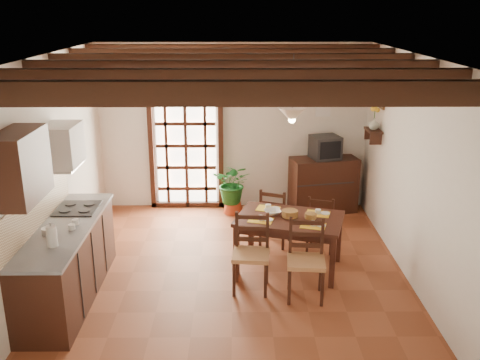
{
  "coord_description": "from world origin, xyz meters",
  "views": [
    {
      "loc": [
        0.05,
        -6.34,
        3.35
      ],
      "look_at": [
        0.1,
        0.4,
        1.15
      ],
      "focal_mm": 40.0,
      "sensor_mm": 36.0,
      "label": 1
    }
  ],
  "objects_px": {
    "chair_far_right": "(321,232)",
    "sideboard": "(323,185)",
    "potted_plant": "(233,181)",
    "chair_near_right": "(305,274)",
    "chair_far_left": "(275,227)",
    "chair_near_left": "(251,267)",
    "crt_tv": "(325,147)",
    "pendant_lamp": "(292,113)",
    "kitchen_counter": "(68,261)",
    "dining_table": "(290,224)"
  },
  "relations": [
    {
      "from": "kitchen_counter",
      "to": "pendant_lamp",
      "type": "xyz_separation_m",
      "value": [
        2.7,
        0.82,
        1.6
      ]
    },
    {
      "from": "sideboard",
      "to": "chair_near_left",
      "type": "bearing_deg",
      "value": -128.17
    },
    {
      "from": "chair_far_left",
      "to": "potted_plant",
      "type": "distance_m",
      "value": 1.43
    },
    {
      "from": "sideboard",
      "to": "potted_plant",
      "type": "height_order",
      "value": "potted_plant"
    },
    {
      "from": "chair_far_left",
      "to": "pendant_lamp",
      "type": "xyz_separation_m",
      "value": [
        0.13,
        -0.66,
        1.8
      ]
    },
    {
      "from": "kitchen_counter",
      "to": "dining_table",
      "type": "distance_m",
      "value": 2.8
    },
    {
      "from": "chair_near_right",
      "to": "sideboard",
      "type": "distance_m",
      "value": 2.94
    },
    {
      "from": "kitchen_counter",
      "to": "chair_far_left",
      "type": "relative_size",
      "value": 2.57
    },
    {
      "from": "kitchen_counter",
      "to": "potted_plant",
      "type": "xyz_separation_m",
      "value": [
        1.95,
        2.73,
        0.1
      ]
    },
    {
      "from": "kitchen_counter",
      "to": "dining_table",
      "type": "xyz_separation_m",
      "value": [
        2.7,
        0.72,
        0.16
      ]
    },
    {
      "from": "dining_table",
      "to": "chair_far_right",
      "type": "bearing_deg",
      "value": 63.99
    },
    {
      "from": "chair_near_right",
      "to": "chair_far_right",
      "type": "bearing_deg",
      "value": 78.96
    },
    {
      "from": "pendant_lamp",
      "to": "potted_plant",
      "type": "bearing_deg",
      "value": 111.38
    },
    {
      "from": "chair_near_left",
      "to": "chair_far_left",
      "type": "distance_m",
      "value": 1.38
    },
    {
      "from": "kitchen_counter",
      "to": "chair_far_right",
      "type": "height_order",
      "value": "kitchen_counter"
    },
    {
      "from": "kitchen_counter",
      "to": "chair_far_left",
      "type": "distance_m",
      "value": 2.97
    },
    {
      "from": "kitchen_counter",
      "to": "sideboard",
      "type": "bearing_deg",
      "value": 39.08
    },
    {
      "from": "chair_far_right",
      "to": "crt_tv",
      "type": "relative_size",
      "value": 1.56
    },
    {
      "from": "chair_near_right",
      "to": "chair_far_left",
      "type": "xyz_separation_m",
      "value": [
        -0.26,
        1.51,
        -0.03
      ]
    },
    {
      "from": "dining_table",
      "to": "chair_far_right",
      "type": "xyz_separation_m",
      "value": [
        0.52,
        0.57,
        -0.37
      ]
    },
    {
      "from": "sideboard",
      "to": "pendant_lamp",
      "type": "height_order",
      "value": "pendant_lamp"
    },
    {
      "from": "pendant_lamp",
      "to": "dining_table",
      "type": "bearing_deg",
      "value": -90.0
    },
    {
      "from": "chair_near_left",
      "to": "potted_plant",
      "type": "xyz_separation_m",
      "value": [
        -0.23,
        2.58,
        0.27
      ]
    },
    {
      "from": "chair_near_right",
      "to": "chair_far_right",
      "type": "height_order",
      "value": "chair_near_right"
    },
    {
      "from": "chair_near_left",
      "to": "chair_far_right",
      "type": "relative_size",
      "value": 1.14
    },
    {
      "from": "chair_near_left",
      "to": "potted_plant",
      "type": "height_order",
      "value": "potted_plant"
    },
    {
      "from": "chair_near_left",
      "to": "potted_plant",
      "type": "distance_m",
      "value": 2.6
    },
    {
      "from": "dining_table",
      "to": "chair_near_left",
      "type": "xyz_separation_m",
      "value": [
        -0.52,
        -0.57,
        -0.34
      ]
    },
    {
      "from": "chair_near_right",
      "to": "potted_plant",
      "type": "height_order",
      "value": "potted_plant"
    },
    {
      "from": "kitchen_counter",
      "to": "crt_tv",
      "type": "height_order",
      "value": "kitchen_counter"
    },
    {
      "from": "crt_tv",
      "to": "pendant_lamp",
      "type": "bearing_deg",
      "value": -126.65
    },
    {
      "from": "chair_near_right",
      "to": "crt_tv",
      "type": "xyz_separation_m",
      "value": [
        0.65,
        2.85,
        0.82
      ]
    },
    {
      "from": "chair_far_left",
      "to": "dining_table",
      "type": "bearing_deg",
      "value": 121.34
    },
    {
      "from": "chair_near_right",
      "to": "sideboard",
      "type": "relative_size",
      "value": 0.87
    },
    {
      "from": "chair_near_right",
      "to": "pendant_lamp",
      "type": "xyz_separation_m",
      "value": [
        -0.13,
        0.85,
        1.78
      ]
    },
    {
      "from": "crt_tv",
      "to": "chair_far_left",
      "type": "bearing_deg",
      "value": -139.49
    },
    {
      "from": "crt_tv",
      "to": "pendant_lamp",
      "type": "relative_size",
      "value": 0.64
    },
    {
      "from": "potted_plant",
      "to": "chair_far_left",
      "type": "bearing_deg",
      "value": -63.85
    },
    {
      "from": "chair_near_left",
      "to": "crt_tv",
      "type": "height_order",
      "value": "crt_tv"
    },
    {
      "from": "kitchen_counter",
      "to": "chair_near_left",
      "type": "distance_m",
      "value": 2.2
    },
    {
      "from": "dining_table",
      "to": "chair_far_left",
      "type": "relative_size",
      "value": 1.76
    },
    {
      "from": "chair_near_left",
      "to": "crt_tv",
      "type": "distance_m",
      "value": 3.08
    },
    {
      "from": "potted_plant",
      "to": "pendant_lamp",
      "type": "xyz_separation_m",
      "value": [
        0.75,
        -1.91,
        1.51
      ]
    },
    {
      "from": "chair_near_left",
      "to": "chair_far_right",
      "type": "distance_m",
      "value": 1.53
    },
    {
      "from": "chair_far_right",
      "to": "sideboard",
      "type": "relative_size",
      "value": 0.76
    },
    {
      "from": "chair_far_right",
      "to": "sideboard",
      "type": "xyz_separation_m",
      "value": [
        0.26,
        1.54,
        0.2
      ]
    },
    {
      "from": "chair_near_right",
      "to": "crt_tv",
      "type": "bearing_deg",
      "value": 82.48
    },
    {
      "from": "chair_far_left",
      "to": "chair_near_left",
      "type": "bearing_deg",
      "value": 95.14
    },
    {
      "from": "chair_near_right",
      "to": "dining_table",
      "type": "bearing_deg",
      "value": 104.96
    },
    {
      "from": "sideboard",
      "to": "potted_plant",
      "type": "distance_m",
      "value": 1.53
    }
  ]
}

